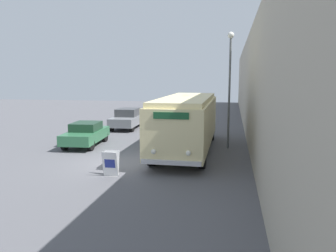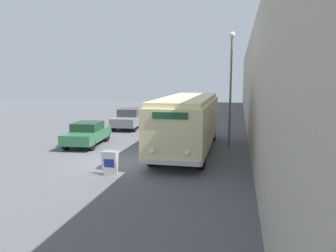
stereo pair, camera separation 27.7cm
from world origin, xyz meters
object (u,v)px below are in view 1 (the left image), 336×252
object	(u,v)px
vintage_bus	(187,121)
streetlamp	(230,74)
sign_board	(111,164)
parked_car_near	(86,134)
parked_car_mid	(128,118)

from	to	relation	value
vintage_bus	streetlamp	size ratio (longest dim) A/B	1.48
vintage_bus	streetlamp	distance (m)	3.60
sign_board	streetlamp	size ratio (longest dim) A/B	0.16
sign_board	parked_car_near	bearing A→B (deg)	123.65
vintage_bus	parked_car_mid	world-z (taller)	vintage_bus
vintage_bus	streetlamp	bearing A→B (deg)	26.96
parked_car_near	streetlamp	bearing A→B (deg)	0.69
sign_board	streetlamp	world-z (taller)	streetlamp
sign_board	streetlamp	distance (m)	8.84
vintage_bus	sign_board	size ratio (longest dim) A/B	9.20
vintage_bus	sign_board	xyz separation A→B (m)	(-2.48, -5.29, -1.21)
vintage_bus	parked_car_mid	size ratio (longest dim) A/B	2.13
parked_car_mid	vintage_bus	bearing A→B (deg)	-53.09
vintage_bus	sign_board	world-z (taller)	vintage_bus
sign_board	parked_car_near	distance (m)	6.71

